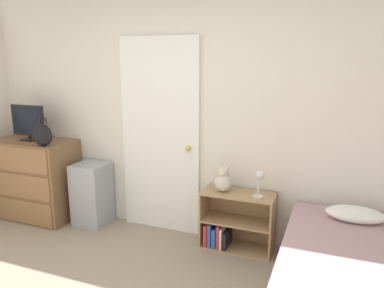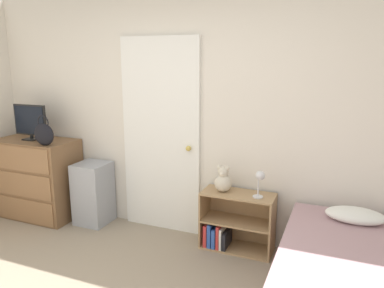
% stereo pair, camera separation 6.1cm
% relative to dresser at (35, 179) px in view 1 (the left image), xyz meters
% --- Properties ---
extents(wall_back, '(10.00, 0.06, 2.55)m').
position_rel_dresser_xyz_m(wall_back, '(1.83, 0.31, 0.81)').
color(wall_back, silver).
rests_on(wall_back, ground_plane).
extents(door_closed, '(0.89, 0.09, 2.08)m').
position_rel_dresser_xyz_m(door_closed, '(1.52, 0.26, 0.57)').
color(door_closed, white).
rests_on(door_closed, ground_plane).
extents(dresser, '(0.96, 0.53, 0.93)m').
position_rel_dresser_xyz_m(dresser, '(0.00, 0.00, 0.00)').
color(dresser, brown).
rests_on(dresser, ground_plane).
extents(tv, '(0.45, 0.16, 0.41)m').
position_rel_dresser_xyz_m(tv, '(-0.04, 0.01, 0.68)').
color(tv, black).
rests_on(tv, dresser).
extents(handbag, '(0.25, 0.10, 0.33)m').
position_rel_dresser_xyz_m(handbag, '(0.33, -0.17, 0.59)').
color(handbag, black).
rests_on(handbag, dresser).
extents(storage_bin, '(0.35, 0.37, 0.70)m').
position_rel_dresser_xyz_m(storage_bin, '(0.74, 0.08, -0.11)').
color(storage_bin, '#999EA8').
rests_on(storage_bin, ground_plane).
extents(bookshelf, '(0.71, 0.32, 0.58)m').
position_rel_dresser_xyz_m(bookshelf, '(2.37, 0.11, -0.22)').
color(bookshelf, tan).
rests_on(bookshelf, ground_plane).
extents(teddy_bear, '(0.17, 0.17, 0.26)m').
position_rel_dresser_xyz_m(teddy_bear, '(2.27, 0.11, 0.23)').
color(teddy_bear, beige).
rests_on(teddy_bear, bookshelf).
extents(desk_lamp, '(0.11, 0.11, 0.26)m').
position_rel_dresser_xyz_m(desk_lamp, '(2.64, 0.06, 0.30)').
color(desk_lamp, silver).
rests_on(desk_lamp, bookshelf).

